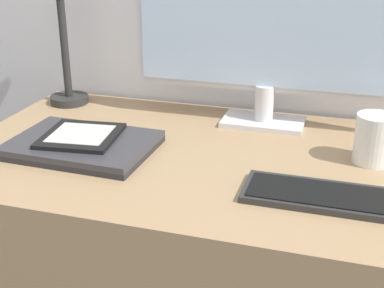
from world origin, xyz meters
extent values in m
cube|color=silver|center=(0.02, 0.44, 0.75)|extent=(0.19, 0.11, 0.01)
cylinder|color=silver|center=(0.02, 0.44, 0.80)|extent=(0.04, 0.04, 0.08)
cube|color=silver|center=(0.02, 0.44, 1.00)|extent=(0.63, 0.01, 0.34)
cube|color=#ADC6E5|center=(0.02, 0.43, 1.00)|extent=(0.60, 0.01, 0.31)
cube|color=#282828|center=(0.19, 0.09, 0.75)|extent=(0.28, 0.11, 0.01)
cube|color=black|center=(0.19, 0.09, 0.76)|extent=(0.26, 0.09, 0.00)
cube|color=#232328|center=(-0.32, 0.17, 0.75)|extent=(0.30, 0.22, 0.01)
cube|color=#333338|center=(-0.32, 0.17, 0.77)|extent=(0.30, 0.22, 0.01)
cube|color=black|center=(-0.33, 0.18, 0.78)|extent=(0.17, 0.18, 0.01)
cube|color=beige|center=(-0.33, 0.18, 0.78)|extent=(0.13, 0.13, 0.00)
cylinder|color=#282828|center=(-0.51, 0.45, 0.76)|extent=(0.10, 0.10, 0.02)
cylinder|color=#282828|center=(-0.51, 0.45, 0.91)|extent=(0.02, 0.02, 0.30)
cylinder|color=white|center=(0.27, 0.28, 0.80)|extent=(0.08, 0.08, 0.10)
camera|label=1|loc=(0.21, -0.77, 1.20)|focal=50.00mm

